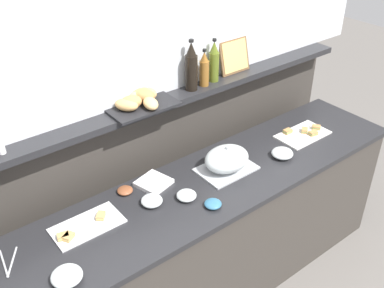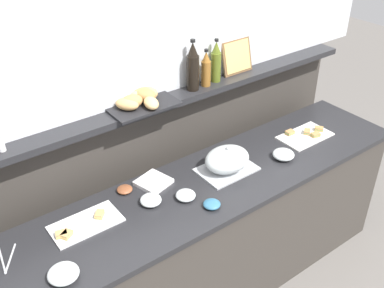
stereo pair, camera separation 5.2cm
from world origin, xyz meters
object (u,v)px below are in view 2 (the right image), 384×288
Objects in this scene: pepper_shaker at (1,143)px; serving_tongs at (6,260)px; bread_basket at (141,99)px; sandwich_platter_side at (306,135)px; glass_bowl_medium at (186,196)px; wine_bottle_dark at (193,68)px; serving_cloche at (227,160)px; condiment_bowl_red at (125,189)px; sandwich_platter_rear at (84,224)px; glass_bowl_extra at (151,200)px; framed_picture at (237,56)px; olive_oil_bottle at (216,63)px; napkin_stack at (153,182)px; vinegar_bottle_amber at (206,70)px; condiment_bowl_teal at (212,204)px; glass_bowl_large at (283,155)px; glass_bowl_small at (63,274)px.

serving_tongs is at bearing -118.37° from pepper_shaker.
pepper_shaker is at bearing -178.94° from bread_basket.
sandwich_platter_side is 4.13× the size of pepper_shaker.
sandwich_platter_side is 3.25× the size of glass_bowl_medium.
serving_cloche is at bearing -93.22° from wine_bottle_dark.
sandwich_platter_side is at bearing -30.25° from wine_bottle_dark.
glass_bowl_medium is (-0.35, -0.07, -0.05)m from serving_cloche.
condiment_bowl_red is (-1.28, 0.20, 0.01)m from sandwich_platter_side.
serving_cloche is at bearing -4.10° from sandwich_platter_rear.
glass_bowl_extra is (-0.53, 0.01, -0.05)m from serving_cloche.
framed_picture is (0.94, 0.40, 0.48)m from glass_bowl_extra.
glass_bowl_medium is 0.35m from condiment_bowl_red.
framed_picture is at bearing 7.28° from olive_oil_bottle.
glass_bowl_medium reaches higher than condiment_bowl_red.
pepper_shaker is (-0.54, 0.18, 0.42)m from condiment_bowl_red.
serving_cloche is 0.62m from olive_oil_bottle.
glass_bowl_medium is at bearing -72.26° from napkin_stack.
vinegar_bottle_amber reaches higher than serving_cloche.
framed_picture is (1.54, 0.04, 0.07)m from pepper_shaker.
glass_bowl_extra reaches higher than sandwich_platter_side.
condiment_bowl_teal is at bearing -138.31° from framed_picture.
bread_basket is (0.19, 0.37, 0.41)m from glass_bowl_extra.
glass_bowl_extra is at bearing -70.42° from condiment_bowl_red.
glass_bowl_large is 1.54× the size of condiment_bowl_red.
serving_tongs is (-1.66, 0.17, -0.02)m from glass_bowl_large.
sandwich_platter_side is at bearing -9.09° from condiment_bowl_red.
olive_oil_bottle reaches higher than condiment_bowl_red.
pepper_shaker reaches higher than serving_tongs.
olive_oil_bottle is at bearing 0.57° from pepper_shaker.
condiment_bowl_teal is (0.25, -0.22, -0.00)m from glass_bowl_extra.
framed_picture is at bearing 12.43° from condiment_bowl_red.
napkin_stack is at bearing -162.91° from framed_picture.
olive_oil_bottle reaches higher than sandwich_platter_side.
sandwich_platter_side reaches higher than condiment_bowl_red.
pepper_shaker reaches higher than bread_basket.
wine_bottle_dark is (1.14, 0.56, 0.51)m from glass_bowl_small.
bread_basket is at bearing 177.87° from vinegar_bottle_amber.
glass_bowl_medium is 0.61m from bread_basket.
condiment_bowl_red is 0.22× the size of bread_basket.
glass_bowl_small is at bearing -170.05° from serving_cloche.
condiment_bowl_red is at bearing 133.26° from glass_bowl_medium.
bread_basket is at bearing 145.12° from glass_bowl_large.
napkin_stack is 0.84m from olive_oil_bottle.
framed_picture is (0.41, 0.41, 0.43)m from serving_cloche.
framed_picture is at bearing 8.08° from vinegar_bottle_amber.
glass_bowl_extra is (-0.90, 0.12, -0.00)m from glass_bowl_large.
olive_oil_bottle is at bearing 13.67° from condiment_bowl_red.
napkin_stack is at bearing 161.70° from glass_bowl_large.
glass_bowl_large is at bearing -163.48° from sandwich_platter_side.
bread_basket is at bearing 18.51° from serving_tongs.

